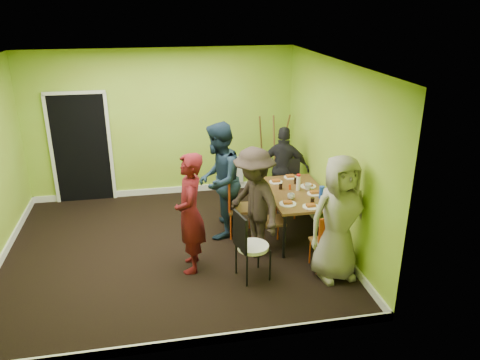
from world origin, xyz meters
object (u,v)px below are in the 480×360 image
object	(u,v)px
chair_front_end	(327,240)
easel	(273,153)
chair_left_far	(235,203)
person_left_far	(219,181)
chair_bentwood	(248,243)
dining_table	(297,195)
chair_left_near	(267,216)
thermos	(298,183)
blue_bottle	(322,192)
person_left_near	(254,203)
person_front_end	(339,219)
orange_bottle	(290,187)
chair_back_end	(288,174)
person_back_end	(284,169)
person_standing	(190,213)

from	to	relation	value
chair_front_end	easel	size ratio (longest dim) A/B	0.56
chair_left_far	person_left_far	xyz separation A→B (m)	(-0.25, 0.07, 0.37)
chair_bentwood	easel	bearing A→B (deg)	145.69
dining_table	chair_left_near	bearing A→B (deg)	-151.81
easel	thermos	xyz separation A→B (m)	(-0.06, -1.85, 0.10)
blue_bottle	person_left_near	size ratio (longest dim) A/B	0.12
chair_left_near	chair_bentwood	size ratio (longest dim) A/B	0.92
thermos	person_front_end	size ratio (longest dim) A/B	0.14
chair_left_near	chair_bentwood	bearing A→B (deg)	-30.40
chair_left_near	chair_front_end	size ratio (longest dim) A/B	1.06
chair_front_end	orange_bottle	size ratio (longest dim) A/B	10.18
chair_left_far	blue_bottle	distance (m)	1.38
easel	orange_bottle	xyz separation A→B (m)	(-0.18, -1.80, 0.02)
chair_back_end	person_left_near	bearing A→B (deg)	76.55
chair_left_near	person_back_end	world-z (taller)	person_back_end
chair_front_end	easel	distance (m)	3.06
person_left_far	person_front_end	world-z (taller)	person_left_far
chair_back_end	thermos	xyz separation A→B (m)	(-0.08, -0.84, 0.17)
chair_back_end	chair_front_end	bearing A→B (deg)	109.77
chair_bentwood	person_standing	xyz separation A→B (m)	(-0.73, 0.41, 0.31)
chair_back_end	person_left_near	world-z (taller)	person_left_near
person_left_far	person_left_near	size ratio (longest dim) A/B	1.12
chair_front_end	person_back_end	xyz separation A→B (m)	(-0.02, 2.16, 0.28)
dining_table	person_back_end	world-z (taller)	person_back_end
dining_table	person_standing	size ratio (longest dim) A/B	0.87
chair_front_end	chair_bentwood	world-z (taller)	chair_bentwood
chair_bentwood	person_front_end	size ratio (longest dim) A/B	0.56
thermos	person_back_end	xyz separation A→B (m)	(0.04, 0.96, -0.10)
orange_bottle	person_back_end	xyz separation A→B (m)	(0.16, 0.91, -0.03)
chair_left_far	thermos	bearing A→B (deg)	88.10
person_left_near	thermos	bearing A→B (deg)	100.26
chair_front_end	person_left_far	distance (m)	1.96
dining_table	person_left_near	bearing A→B (deg)	-149.94
chair_bentwood	orange_bottle	size ratio (longest dim) A/B	11.62
chair_left_near	person_left_near	distance (m)	0.43
chair_left_near	person_front_end	size ratio (longest dim) A/B	0.52
easel	person_front_end	bearing A→B (deg)	-88.67
chair_left_far	person_left_near	bearing A→B (deg)	18.79
person_back_end	person_front_end	xyz separation A→B (m)	(0.10, -2.31, 0.11)
person_standing	person_back_end	xyz separation A→B (m)	(1.83, 1.73, -0.09)
thermos	person_left_far	bearing A→B (deg)	171.53
chair_left_near	person_back_end	xyz separation A→B (m)	(0.64, 1.33, 0.25)
thermos	person_front_end	distance (m)	1.36
chair_front_end	person_left_far	world-z (taller)	person_left_far
chair_left_far	chair_back_end	size ratio (longest dim) A/B	1.00
thermos	person_left_far	size ratio (longest dim) A/B	0.13
chair_left_near	chair_front_end	bearing A→B (deg)	37.34
chair_left_near	person_standing	world-z (taller)	person_standing
chair_back_end	chair_bentwood	world-z (taller)	chair_bentwood
chair_left_far	chair_bentwood	distance (m)	1.30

